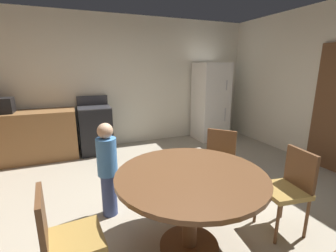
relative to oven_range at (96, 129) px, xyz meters
name	(u,v)px	position (x,y,z in m)	size (l,w,h in m)	color
ground_plane	(173,213)	(0.61, -2.49, -0.47)	(14.00, 14.00, 0.00)	#A89E89
wall_back	(120,82)	(0.61, 0.40, 0.88)	(6.20, 0.12, 2.70)	silver
kitchen_counter	(22,137)	(-1.27, 0.00, -0.02)	(1.84, 0.60, 0.90)	olive
oven_range	(96,129)	(0.00, 0.00, 0.00)	(0.60, 0.60, 1.10)	black
refrigerator	(211,102)	(2.59, -0.05, 0.41)	(0.68, 0.68, 1.76)	white
dining_table	(191,189)	(0.54, -3.02, 0.14)	(1.33, 1.33, 0.76)	brown
chair_east	(289,185)	(1.59, -3.17, 0.03)	(0.45, 0.45, 0.87)	brown
chair_northeast	(219,159)	(1.33, -2.31, 0.03)	(0.57, 0.57, 0.87)	brown
chair_west	(63,237)	(-0.51, -3.12, 0.03)	(0.43, 0.43, 0.87)	brown
person_child	(108,168)	(-0.07, -2.21, 0.11)	(0.31, 0.31, 1.09)	#3D4C84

